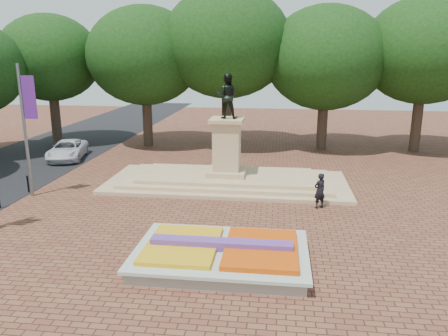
# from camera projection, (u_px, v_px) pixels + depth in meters

# --- Properties ---
(ground) EXTENTS (90.00, 90.00, 0.00)m
(ground) POSITION_uv_depth(u_px,v_px,m) (204.00, 239.00, 18.10)
(ground) COLOR brown
(ground) RESTS_ON ground
(flower_bed) EXTENTS (6.30, 4.30, 0.91)m
(flower_bed) POSITION_uv_depth(u_px,v_px,m) (222.00, 254.00, 15.96)
(flower_bed) COLOR gray
(flower_bed) RESTS_ON ground
(monument) EXTENTS (14.00, 6.00, 6.40)m
(monument) POSITION_uv_depth(u_px,v_px,m) (227.00, 170.00, 25.55)
(monument) COLOR tan
(monument) RESTS_ON ground
(tree_row_back) EXTENTS (44.80, 8.80, 10.43)m
(tree_row_back) POSITION_uv_depth(u_px,v_px,m) (273.00, 64.00, 33.38)
(tree_row_back) COLOR #33251C
(tree_row_back) RESTS_ON ground
(van) EXTENTS (3.29, 5.23, 1.35)m
(van) POSITION_uv_depth(u_px,v_px,m) (67.00, 150.00, 31.74)
(van) COLOR silver
(van) RESTS_ON ground
(pedestrian) EXTENTS (0.78, 0.72, 1.79)m
(pedestrian) POSITION_uv_depth(u_px,v_px,m) (320.00, 191.00, 21.57)
(pedestrian) COLOR black
(pedestrian) RESTS_ON ground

